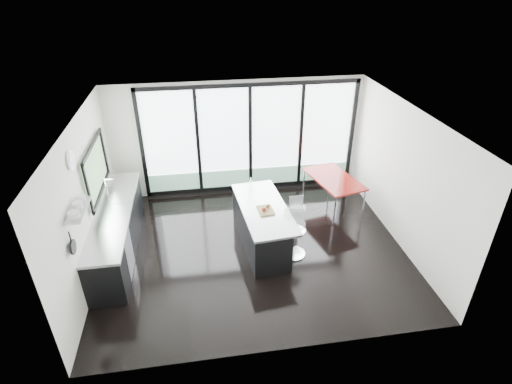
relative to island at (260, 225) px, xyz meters
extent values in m
cube|color=black|center=(-0.16, -0.16, -0.44)|extent=(6.00, 5.00, 0.00)
cube|color=white|center=(-0.16, -0.16, 2.36)|extent=(6.00, 5.00, 0.00)
cube|color=silver|center=(-0.16, 2.34, 0.96)|extent=(6.00, 0.00, 2.80)
cube|color=white|center=(0.14, 2.31, 0.96)|extent=(5.00, 0.02, 2.50)
cube|color=#6D9D85|center=(0.14, 2.27, -0.07)|extent=(5.00, 0.02, 0.44)
cube|color=black|center=(-1.11, 2.27, 0.96)|extent=(0.08, 0.04, 2.50)
cube|color=black|center=(0.14, 2.27, 0.96)|extent=(0.08, 0.04, 2.50)
cube|color=black|center=(1.39, 2.27, 0.96)|extent=(0.08, 0.04, 2.50)
cube|color=silver|center=(-0.16, -2.66, 0.96)|extent=(6.00, 0.00, 2.80)
cube|color=silver|center=(-3.16, -0.16, 0.96)|extent=(0.00, 5.00, 2.80)
cube|color=#66915F|center=(-3.13, 0.74, 1.16)|extent=(0.02, 1.60, 0.90)
cube|color=#AAADAF|center=(-3.03, -1.01, 1.31)|extent=(0.25, 0.80, 0.03)
cylinder|color=white|center=(-3.13, -0.46, 1.91)|extent=(0.04, 0.30, 0.30)
cylinder|color=black|center=(-3.10, -1.41, 0.91)|extent=(0.03, 0.24, 0.24)
cube|color=silver|center=(2.84, -0.16, 0.96)|extent=(0.00, 5.00, 2.80)
cube|color=black|center=(-2.84, 0.24, -0.01)|extent=(0.65, 3.20, 0.87)
cube|color=#AAADAF|center=(-2.84, 0.24, 0.45)|extent=(0.69, 3.24, 0.05)
cube|color=#AAADAF|center=(-2.84, 0.74, 0.45)|extent=(0.45, 0.48, 0.06)
cylinder|color=silver|center=(-2.99, 0.74, 0.70)|extent=(0.02, 0.02, 0.44)
cube|color=#AAADAF|center=(-2.52, -0.51, -0.02)|extent=(0.03, 0.60, 0.80)
cube|color=black|center=(-0.01, 0.00, -0.03)|extent=(0.88, 2.13, 0.82)
cube|color=#AAADAF|center=(0.07, 0.01, 0.40)|extent=(1.08, 2.20, 0.05)
cube|color=tan|center=(0.08, -0.14, 0.44)|extent=(0.31, 0.40, 0.03)
sphere|color=maroon|center=(0.04, -0.19, 0.50)|extent=(0.09, 0.09, 0.08)
sphere|color=brown|center=(0.13, -0.08, 0.49)|extent=(0.09, 0.09, 0.08)
cylinder|color=silver|center=(-0.09, 0.70, 0.56)|extent=(0.07, 0.07, 0.26)
cylinder|color=silver|center=(0.59, -0.47, -0.06)|extent=(0.52, 0.52, 0.76)
cylinder|color=silver|center=(0.86, 0.30, -0.13)|extent=(0.43, 0.43, 0.62)
cube|color=maroon|center=(1.89, 1.10, -0.04)|extent=(1.18, 1.65, 0.80)
camera|label=1|loc=(-1.13, -6.57, 4.62)|focal=28.00mm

